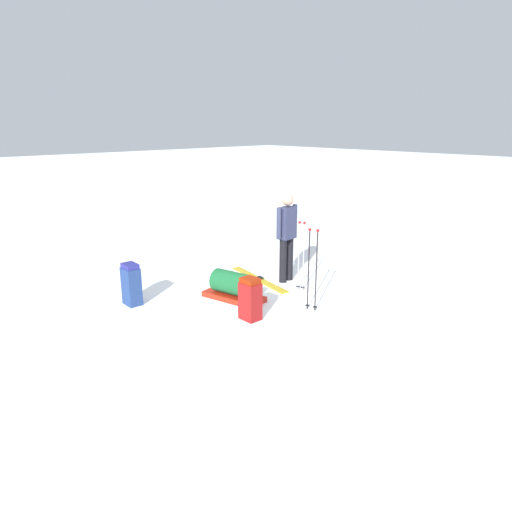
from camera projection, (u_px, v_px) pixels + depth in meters
ground_plane at (256, 293)px, 8.34m from camera, size 80.00×80.00×0.00m
skier_standing at (287, 233)px, 8.73m from camera, size 0.25×0.57×1.70m
ski_pair_near at (258, 279)px, 9.05m from camera, size 1.81×0.50×0.05m
backpack_large_dark at (250, 299)px, 7.16m from camera, size 0.31×0.25×0.68m
backpack_bright at (131, 285)px, 7.74m from camera, size 0.32×0.24×0.72m
ski_poles_planted_near at (313, 266)px, 7.40m from camera, size 0.20×0.11×1.37m
ski_poles_planted_far at (301, 252)px, 8.31m from camera, size 0.16×0.10×1.29m
gear_sled at (234, 287)px, 8.01m from camera, size 1.17×0.67×0.49m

